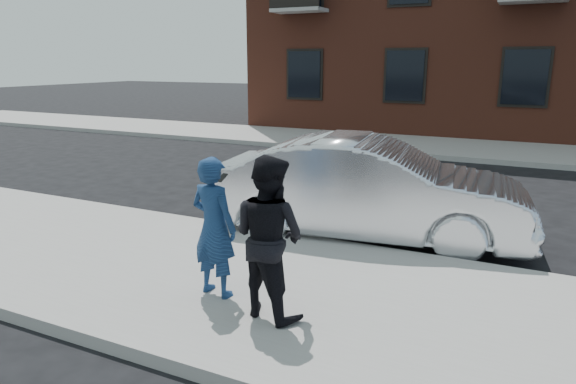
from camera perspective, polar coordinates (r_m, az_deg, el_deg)
The scene contains 8 objects.
ground at distance 5.88m, azimuth 18.26°, elevation -13.96°, with size 100.00×100.00×0.00m, color black.
near_sidewalk at distance 5.62m, azimuth 17.96°, elevation -14.44°, with size 50.00×3.50×0.15m, color gray.
near_curb at distance 7.25m, azimuth 19.99°, elevation -7.90°, with size 50.00×0.10×0.15m, color #999691.
far_sidewalk at distance 16.65m, azimuth 23.58°, elevation 4.08°, with size 50.00×3.50×0.15m, color gray.
far_curb at distance 14.88m, azimuth 23.25°, elevation 3.00°, with size 50.00×0.10×0.15m, color #999691.
silver_sedan at distance 8.03m, azimuth 8.97°, elevation 0.33°, with size 1.67×4.79×1.58m, color silver.
man_hoodie at distance 5.71m, azimuth -8.22°, elevation -3.88°, with size 0.62×0.52×1.58m.
man_peacoat at distance 5.20m, azimuth -2.13°, elevation -4.99°, with size 0.95×0.82×1.69m.
Camera 1 is at (0.50, -5.18, 2.72)m, focal length 32.00 mm.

